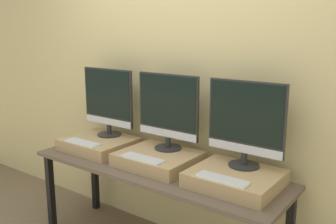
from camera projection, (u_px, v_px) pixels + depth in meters
name	position (u px, v px, depth m)	size (l,w,h in m)	color
wall_back	(185.00, 78.00, 2.86)	(8.00, 0.04, 2.60)	#DBC684
workbench	(155.00, 176.00, 2.71)	(1.96, 0.61, 0.70)	brown
wooden_riser_left	(99.00, 144.00, 3.08)	(0.54, 0.47, 0.09)	tan
monitor_left	(108.00, 100.00, 3.09)	(0.52, 0.20, 0.56)	#282828
keyboard_left	(83.00, 142.00, 2.93)	(0.33, 0.10, 0.01)	silver
wooden_riser_center	(158.00, 159.00, 2.72)	(0.54, 0.47, 0.09)	tan
monitor_center	(168.00, 109.00, 2.74)	(0.52, 0.20, 0.56)	#282828
keyboard_center	(143.00, 158.00, 2.57)	(0.33, 0.10, 0.01)	silver
wooden_riser_right	(235.00, 179.00, 2.36)	(0.54, 0.47, 0.09)	tan
monitor_right	(246.00, 121.00, 2.38)	(0.52, 0.20, 0.56)	#282828
keyboard_right	(222.00, 179.00, 2.21)	(0.33, 0.10, 0.01)	silver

